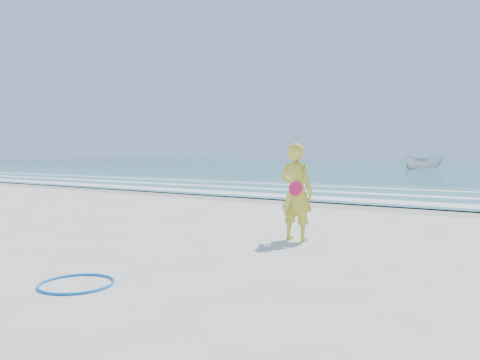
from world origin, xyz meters
The scene contains 9 objects.
ground centered at (0.00, 0.00, 0.00)m, with size 400.00×400.00×0.00m, color silver.
wet_sand centered at (0.00, 9.00, 0.00)m, with size 400.00×2.40×0.00m, color #B2A893.
shallow centered at (0.00, 14.00, 0.04)m, with size 400.00×10.00×0.01m, color #59B7AD.
foam_near centered at (0.00, 10.30, 0.05)m, with size 400.00×1.40×0.01m, color white.
foam_mid centered at (0.00, 13.20, 0.05)m, with size 400.00×0.90×0.01m, color white.
foam_far centered at (0.00, 16.50, 0.05)m, with size 400.00×0.60×0.01m, color white.
hoop centered at (1.47, -1.76, 0.02)m, with size 0.92×0.92×0.03m, color blue.
boat centered at (-7.03, 50.29, 0.86)m, with size 1.60×4.25×1.64m, color silver.
woman centered at (2.24, 2.49, 0.91)m, with size 0.69×0.47×1.82m.
Camera 1 is at (6.38, -5.25, 1.59)m, focal length 35.00 mm.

